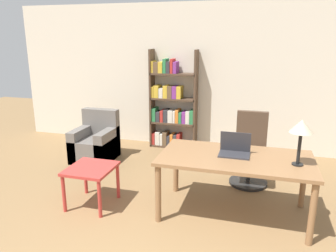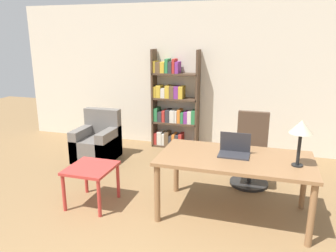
{
  "view_description": "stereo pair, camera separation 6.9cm",
  "coord_description": "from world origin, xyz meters",
  "px_view_note": "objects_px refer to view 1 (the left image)",
  "views": [
    {
      "loc": [
        0.87,
        -1.56,
        2.09
      ],
      "look_at": [
        -0.24,
        2.29,
        0.99
      ],
      "focal_mm": 35.0,
      "sensor_mm": 36.0,
      "label": 1
    },
    {
      "loc": [
        0.93,
        -1.54,
        2.09
      ],
      "look_at": [
        -0.24,
        2.29,
        0.99
      ],
      "focal_mm": 35.0,
      "sensor_mm": 36.0,
      "label": 2
    }
  ],
  "objects_px": {
    "desk": "(235,163)",
    "laptop": "(235,150)",
    "table_lamp": "(301,128)",
    "side_table_blue": "(91,173)",
    "office_chair": "(250,153)",
    "armchair": "(96,143)",
    "bookshelf": "(171,106)"
  },
  "relations": [
    {
      "from": "desk",
      "to": "side_table_blue",
      "type": "relative_size",
      "value": 2.99
    },
    {
      "from": "office_chair",
      "to": "armchair",
      "type": "bearing_deg",
      "value": 174.82
    },
    {
      "from": "desk",
      "to": "armchair",
      "type": "bearing_deg",
      "value": 153.73
    },
    {
      "from": "desk",
      "to": "bookshelf",
      "type": "bearing_deg",
      "value": 122.01
    },
    {
      "from": "side_table_blue",
      "to": "desk",
      "type": "bearing_deg",
      "value": 8.38
    },
    {
      "from": "table_lamp",
      "to": "armchair",
      "type": "xyz_separation_m",
      "value": [
        -3.16,
        1.3,
        -0.87
      ]
    },
    {
      "from": "armchair",
      "to": "bookshelf",
      "type": "bearing_deg",
      "value": 43.26
    },
    {
      "from": "desk",
      "to": "armchair",
      "type": "xyz_separation_m",
      "value": [
        -2.49,
        1.23,
        -0.37
      ]
    },
    {
      "from": "table_lamp",
      "to": "side_table_blue",
      "type": "height_order",
      "value": "table_lamp"
    },
    {
      "from": "laptop",
      "to": "office_chair",
      "type": "distance_m",
      "value": 1.0
    },
    {
      "from": "desk",
      "to": "laptop",
      "type": "height_order",
      "value": "laptop"
    },
    {
      "from": "side_table_blue",
      "to": "table_lamp",
      "type": "bearing_deg",
      "value": 4.29
    },
    {
      "from": "side_table_blue",
      "to": "bookshelf",
      "type": "bearing_deg",
      "value": 82.15
    },
    {
      "from": "desk",
      "to": "laptop",
      "type": "distance_m",
      "value": 0.16
    },
    {
      "from": "bookshelf",
      "to": "office_chair",
      "type": "bearing_deg",
      "value": -39.11
    },
    {
      "from": "office_chair",
      "to": "armchair",
      "type": "relative_size",
      "value": 1.23
    },
    {
      "from": "armchair",
      "to": "bookshelf",
      "type": "xyz_separation_m",
      "value": [
        1.08,
        1.02,
        0.53
      ]
    },
    {
      "from": "armchair",
      "to": "bookshelf",
      "type": "relative_size",
      "value": 0.46
    },
    {
      "from": "office_chair",
      "to": "side_table_blue",
      "type": "height_order",
      "value": "office_chair"
    },
    {
      "from": "table_lamp",
      "to": "armchair",
      "type": "bearing_deg",
      "value": 157.55
    },
    {
      "from": "office_chair",
      "to": "side_table_blue",
      "type": "relative_size",
      "value": 1.78
    },
    {
      "from": "laptop",
      "to": "armchair",
      "type": "xyz_separation_m",
      "value": [
        -2.47,
        1.16,
        -0.52
      ]
    },
    {
      "from": "office_chair",
      "to": "desk",
      "type": "bearing_deg",
      "value": -98.17
    },
    {
      "from": "table_lamp",
      "to": "bookshelf",
      "type": "xyz_separation_m",
      "value": [
        -2.07,
        2.32,
        -0.35
      ]
    },
    {
      "from": "office_chair",
      "to": "side_table_blue",
      "type": "distance_m",
      "value": 2.27
    },
    {
      "from": "laptop",
      "to": "side_table_blue",
      "type": "relative_size",
      "value": 0.61
    },
    {
      "from": "desk",
      "to": "table_lamp",
      "type": "bearing_deg",
      "value": -6.51
    },
    {
      "from": "laptop",
      "to": "table_lamp",
      "type": "distance_m",
      "value": 0.79
    },
    {
      "from": "table_lamp",
      "to": "side_table_blue",
      "type": "distance_m",
      "value": 2.53
    },
    {
      "from": "desk",
      "to": "laptop",
      "type": "bearing_deg",
      "value": 106.07
    },
    {
      "from": "laptop",
      "to": "armchair",
      "type": "relative_size",
      "value": 0.42
    },
    {
      "from": "laptop",
      "to": "bookshelf",
      "type": "height_order",
      "value": "bookshelf"
    }
  ]
}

